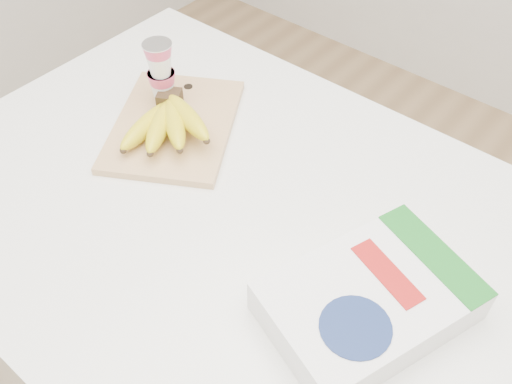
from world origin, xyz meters
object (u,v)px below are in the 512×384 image
(cutting_board, at_px, (174,125))
(yogurt_stack, at_px, (161,71))
(bananas, at_px, (167,121))
(cereal_box, at_px, (369,301))
(table, at_px, (252,353))

(cutting_board, relative_size, yogurt_stack, 2.30)
(bananas, bearing_deg, yogurt_stack, 140.35)
(bananas, xyz_separation_m, yogurt_stack, (-0.08, 0.07, 0.05))
(cutting_board, distance_m, cereal_box, 0.57)
(bananas, height_order, yogurt_stack, yogurt_stack)
(cutting_board, height_order, cereal_box, cereal_box)
(bananas, bearing_deg, cutting_board, 117.65)
(table, relative_size, yogurt_stack, 9.26)
(bananas, relative_size, cereal_box, 0.58)
(bananas, bearing_deg, table, -13.36)
(table, distance_m, bananas, 0.61)
(bananas, xyz_separation_m, cereal_box, (0.54, -0.10, -0.01))
(yogurt_stack, bearing_deg, table, -20.52)
(cutting_board, bearing_deg, bananas, -92.68)
(table, xyz_separation_m, cereal_box, (0.26, -0.03, 0.53))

